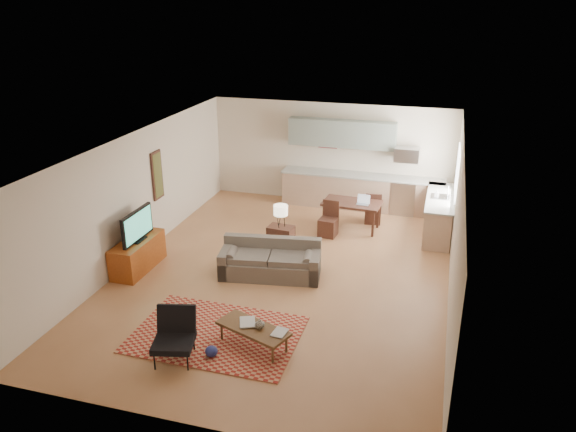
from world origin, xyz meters
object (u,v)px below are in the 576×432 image
(coffee_table, at_px, (253,337))
(tv_credenza, at_px, (138,254))
(console_table, at_px, (281,240))
(dining_table, at_px, (351,215))
(armchair, at_px, (173,338))
(sofa, at_px, (270,259))

(coffee_table, distance_m, tv_credenza, 3.76)
(tv_credenza, relative_size, console_table, 2.21)
(coffee_table, relative_size, dining_table, 0.90)
(armchair, bearing_deg, tv_credenza, 115.14)
(sofa, height_order, dining_table, sofa)
(sofa, distance_m, console_table, 1.07)
(tv_credenza, xyz_separation_m, dining_table, (3.86, 3.32, 0.02))
(sofa, xyz_separation_m, coffee_table, (0.49, -2.42, -0.18))
(coffee_table, bearing_deg, armchair, -126.63)
(armchair, xyz_separation_m, console_table, (0.47, 4.17, -0.09))
(armchair, bearing_deg, console_table, 69.52)
(sofa, xyz_separation_m, tv_credenza, (-2.72, -0.46, -0.04))
(coffee_table, distance_m, console_table, 3.54)
(sofa, bearing_deg, tv_credenza, -179.22)
(tv_credenza, bearing_deg, coffee_table, -31.48)
(sofa, height_order, console_table, sofa)
(sofa, xyz_separation_m, dining_table, (1.14, 2.86, -0.02))
(tv_credenza, distance_m, dining_table, 5.09)
(console_table, bearing_deg, armchair, -90.15)
(console_table, distance_m, dining_table, 2.18)
(tv_credenza, bearing_deg, console_table, 30.24)
(sofa, xyz_separation_m, armchair, (-0.57, -3.10, 0.04))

